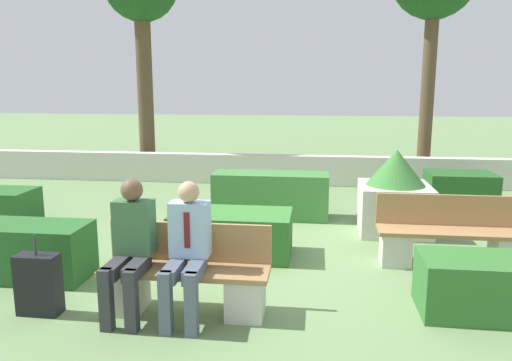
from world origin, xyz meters
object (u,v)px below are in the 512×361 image
bench_left_side (450,240)px  planter_corner_right (395,195)px  person_seated_man (187,245)px  bench_front (186,280)px  suitcase (39,284)px  person_seated_woman (130,242)px

bench_left_side → planter_corner_right: (-0.49, 1.40, 0.26)m
person_seated_man → planter_corner_right: bearing=53.2°
bench_front → suitcase: bench_front is taller
bench_front → person_seated_woman: 0.67m
bench_front → suitcase: size_ratio=2.06×
person_seated_man → person_seated_woman: (-0.56, 0.00, 0.01)m
bench_front → suitcase: 1.45m
planter_corner_right → suitcase: bearing=-139.6°
person_seated_woman → suitcase: (-0.93, -0.10, -0.44)m
person_seated_woman → suitcase: person_seated_woman is taller
bench_left_side → person_seated_man: size_ratio=1.35×
person_seated_woman → planter_corner_right: 4.38m
planter_corner_right → person_seated_man: bearing=-126.8°
suitcase → bench_front: bearing=9.2°
bench_left_side → suitcase: bench_left_side is taller
bench_front → person_seated_woman: size_ratio=1.24×
person_seated_woman → bench_left_side: bearing=27.7°
bench_left_side → person_seated_woman: (-3.46, -1.82, 0.42)m
person_seated_man → planter_corner_right: size_ratio=1.05×
bench_front → person_seated_man: bearing=-67.3°
bench_front → bench_left_side: same height
person_seated_man → suitcase: (-1.49, -0.09, -0.43)m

